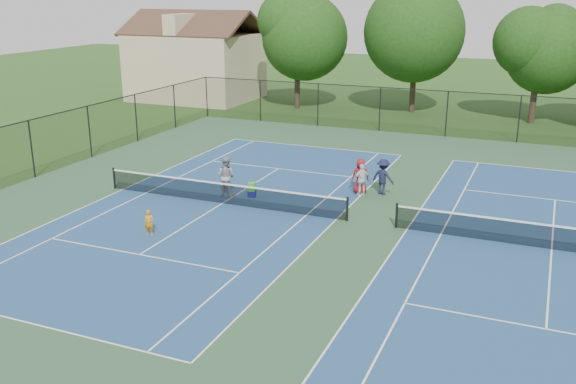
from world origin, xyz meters
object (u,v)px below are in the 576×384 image
at_px(tree_back_b, 416,26).
at_px(ball_hopper, 252,187).
at_px(ball_crate, 252,194).
at_px(instructor, 226,176).
at_px(bystander_a, 362,180).
at_px(child_player, 149,223).
at_px(bystander_c, 360,176).
at_px(clapboard_house, 196,63).
at_px(bystander_b, 383,177).
at_px(tree_back_c, 540,46).
at_px(tree_back_a, 297,32).

relative_size(tree_back_b, ball_hopper, 24.83).
distance_m(tree_back_b, ball_crate, 25.53).
relative_size(instructor, bystander_a, 1.23).
xyz_separation_m(child_player, bystander_c, (6.13, 8.51, 0.33)).
relative_size(tree_back_b, clapboard_house, 0.93).
height_order(bystander_a, bystander_b, bystander_b).
distance_m(tree_back_c, clapboard_house, 28.10).
bearing_deg(clapboard_house, bystander_c, -44.64).
distance_m(tree_back_b, bystander_c, 22.93).
bearing_deg(bystander_b, tree_back_c, -89.44).
xyz_separation_m(tree_back_b, bystander_c, (2.34, -22.07, -5.74)).
xyz_separation_m(bystander_a, bystander_c, (-0.15, 0.26, 0.09)).
relative_size(tree_back_b, tree_back_c, 1.19).
height_order(tree_back_c, ball_hopper, tree_back_c).
distance_m(tree_back_b, bystander_a, 23.21).
relative_size(tree_back_b, ball_crate, 28.79).
bearing_deg(child_player, clapboard_house, 100.79).
height_order(bystander_b, bystander_c, bystander_b).
height_order(bystander_b, ball_crate, bystander_b).
distance_m(tree_back_c, bystander_c, 22.58).
bearing_deg(tree_back_b, bystander_a, -83.64).
height_order(tree_back_b, child_player, tree_back_b).
height_order(tree_back_a, ball_hopper, tree_back_a).
distance_m(clapboard_house, bystander_b, 30.64).
bearing_deg(tree_back_b, bystander_b, -81.20).
xyz_separation_m(bystander_a, bystander_b, (0.89, 0.51, 0.10)).
relative_size(tree_back_a, bystander_c, 5.37).
distance_m(tree_back_a, child_player, 29.57).
relative_size(tree_back_a, instructor, 4.86).
distance_m(tree_back_a, instructor, 24.04).
bearing_deg(clapboard_house, ball_hopper, -54.53).
bearing_deg(tree_back_a, ball_hopper, -73.20).
distance_m(tree_back_a, ball_crate, 24.34).
xyz_separation_m(instructor, ball_crate, (1.22, 0.21, -0.79)).
bearing_deg(bystander_c, tree_back_a, -83.54).
distance_m(ball_crate, ball_hopper, 0.35).
xyz_separation_m(tree_back_a, ball_hopper, (6.82, -22.61, -5.53)).
xyz_separation_m(clapboard_house, instructor, (15.60, -23.82, -2.15)).
relative_size(tree_back_c, bystander_a, 5.50).
relative_size(bystander_c, ball_hopper, 4.22).
relative_size(tree_back_a, ball_crate, 26.27).
height_order(tree_back_c, bystander_b, tree_back_c).
distance_m(bystander_b, ball_crate, 6.25).
height_order(tree_back_b, clapboard_house, tree_back_b).
relative_size(tree_back_b, child_player, 9.58).
height_order(tree_back_c, clapboard_house, tree_back_c).
xyz_separation_m(bystander_b, bystander_c, (-1.04, -0.25, -0.01)).
relative_size(tree_back_c, ball_crate, 24.10).
distance_m(tree_back_c, bystander_a, 22.80).
xyz_separation_m(tree_back_b, clapboard_house, (-19.00, -1.00, -3.50)).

